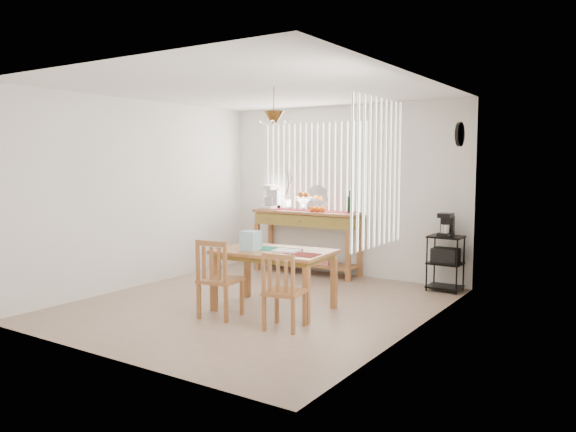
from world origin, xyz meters
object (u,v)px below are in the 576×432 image
Objects in this scene: sideboard at (308,226)px; wire_cart at (445,258)px; chair_right at (283,292)px; cart_items at (446,225)px; chair_left at (219,279)px; dining_table at (274,257)px.

sideboard is 2.19m from wire_cart.
wire_cart is 2.81m from chair_right.
cart_items reaches higher than wire_cart.
chair_left is at bearing -122.31° from wire_cart.
chair_left is at bearing -80.13° from sideboard.
cart_items is (0.00, 0.01, 0.44)m from wire_cart.
dining_table is 0.84m from chair_right.
chair_left reaches higher than wire_cart.
cart_items is (2.17, 0.02, 0.15)m from sideboard.
chair_left reaches higher than dining_table.
sideboard is 2.21m from dining_table.
chair_left is (0.47, -2.69, -0.30)m from sideboard.
cart_items is 0.38× the size of chair_right.
chair_right is at bearing -107.60° from wire_cart.
dining_table is at bearing 62.71° from chair_left.
cart_items reaches higher than chair_right.
wire_cart is 2.50m from dining_table.
sideboard is 2.18m from cart_items.
sideboard is 2.14× the size of chair_right.
sideboard is at bearing 99.87° from chair_left.
chair_right is (-0.85, -2.68, -0.05)m from wire_cart.
wire_cart is at bearing -90.00° from cart_items.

